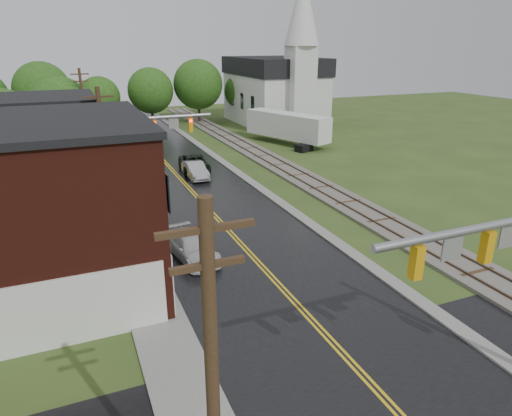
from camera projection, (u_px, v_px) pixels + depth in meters
main_road at (184, 183)px, 39.26m from camera, size 10.00×90.00×0.02m
cross_road at (397, 412)px, 15.00m from camera, size 60.00×9.00×0.02m
curb_right at (225, 164)px, 45.55m from camera, size 0.80×70.00×0.12m
sidewalk_left at (117, 212)px, 32.68m from camera, size 2.40×50.00×0.12m
yellow_house at (37, 172)px, 30.71m from camera, size 8.00×7.00×6.40m
darkred_building at (55, 156)px, 39.21m from camera, size 7.00×6.00×4.40m
church at (278, 84)px, 65.08m from camera, size 10.40×18.40×20.00m
railroad at (267, 158)px, 47.18m from camera, size 3.20×80.00×0.30m
traffic_signal_near at (501, 258)px, 14.55m from camera, size 7.34×0.30×7.20m
traffic_signal_far at (145, 135)px, 33.70m from camera, size 7.34×0.43×7.20m
utility_pole_a at (213, 398)px, 9.18m from camera, size 1.80×0.28×9.00m
utility_pole_b at (105, 157)px, 28.24m from camera, size 1.80×0.28×9.00m
utility_pole_c at (84, 111)px, 47.31m from camera, size 1.80×0.28×9.00m
tree_left_c at (5, 123)px, 41.27m from camera, size 6.00×6.00×7.65m
tree_left_e at (63, 109)px, 48.18m from camera, size 6.40×6.40×8.16m
suv_dark at (194, 164)px, 42.57m from camera, size 2.95×5.48×1.46m
sedan_silver at (195, 170)px, 40.53m from camera, size 1.54×4.35×1.43m
pickup_white at (192, 247)px, 25.43m from camera, size 2.51×4.87×1.35m
semi_trailer at (287, 126)px, 53.59m from camera, size 6.37×11.48×3.64m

